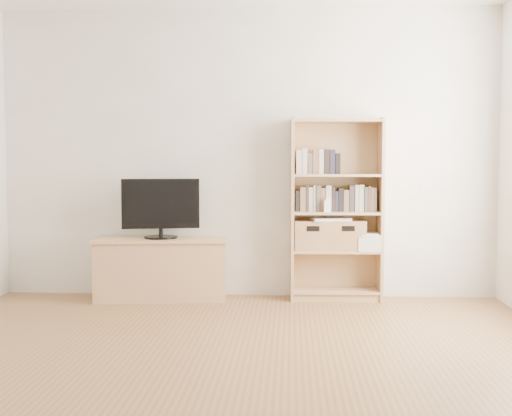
# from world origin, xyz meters

# --- Properties ---
(floor) EXTENTS (4.50, 5.00, 0.01)m
(floor) POSITION_xyz_m (0.00, 0.00, 0.00)
(floor) COLOR brown
(floor) RESTS_ON ground
(back_wall) EXTENTS (4.50, 0.02, 2.60)m
(back_wall) POSITION_xyz_m (0.00, 2.50, 1.30)
(back_wall) COLOR beige
(back_wall) RESTS_ON floor
(tv_stand) EXTENTS (1.18, 0.54, 0.52)m
(tv_stand) POSITION_xyz_m (-0.76, 2.29, 0.26)
(tv_stand) COLOR #A97B57
(tv_stand) RESTS_ON floor
(bookshelf) EXTENTS (0.81, 0.31, 1.61)m
(bookshelf) POSITION_xyz_m (0.80, 2.36, 0.81)
(bookshelf) COLOR #A97B57
(bookshelf) RESTS_ON floor
(television) EXTENTS (0.68, 0.19, 0.54)m
(television) POSITION_xyz_m (-0.76, 2.29, 0.82)
(television) COLOR black
(television) RESTS_ON tv_stand
(books_row_mid) EXTENTS (0.77, 0.19, 0.20)m
(books_row_mid) POSITION_xyz_m (0.80, 2.37, 0.89)
(books_row_mid) COLOR black
(books_row_mid) RESTS_ON bookshelf
(books_row_upper) EXTENTS (0.37, 0.15, 0.19)m
(books_row_upper) POSITION_xyz_m (0.62, 2.37, 1.21)
(books_row_upper) COLOR black
(books_row_upper) RESTS_ON bookshelf
(baby_monitor) EXTENTS (0.06, 0.04, 0.10)m
(baby_monitor) POSITION_xyz_m (0.71, 2.26, 0.84)
(baby_monitor) COLOR white
(baby_monitor) RESTS_ON bookshelf
(basket_left) EXTENTS (0.33, 0.28, 0.26)m
(basket_left) POSITION_xyz_m (0.59, 2.35, 0.58)
(basket_left) COLOR #8B613F
(basket_left) RESTS_ON bookshelf
(basket_right) EXTENTS (0.32, 0.26, 0.26)m
(basket_right) POSITION_xyz_m (0.90, 2.35, 0.58)
(basket_right) COLOR #8B613F
(basket_right) RESTS_ON bookshelf
(laptop) EXTENTS (0.37, 0.29, 0.03)m
(laptop) POSITION_xyz_m (0.75, 2.35, 0.72)
(laptop) COLOR silver
(laptop) RESTS_ON basket_left
(magazine_stack) EXTENTS (0.20, 0.29, 0.13)m
(magazine_stack) POSITION_xyz_m (1.08, 2.36, 0.51)
(magazine_stack) COLOR beige
(magazine_stack) RESTS_ON bookshelf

